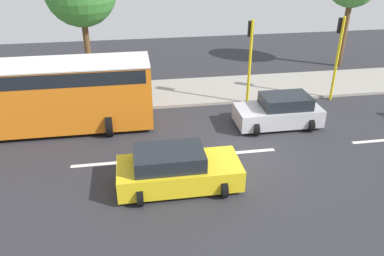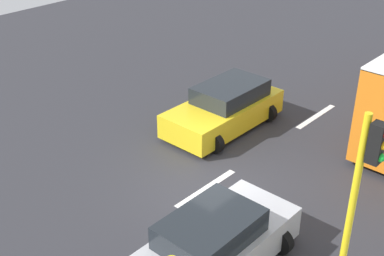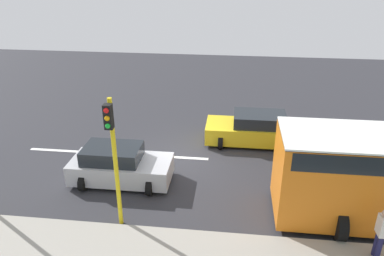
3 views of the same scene
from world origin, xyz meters
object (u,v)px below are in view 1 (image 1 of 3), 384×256
Objects in this scene: traffic_light_corner at (250,51)px; traffic_light_midblock at (338,47)px; car_silver at (279,112)px; pedestrian_near_signal at (94,90)px; car_yellow_cab at (177,170)px; city_bus at (27,93)px.

traffic_light_midblock is at bearing -90.00° from traffic_light_corner.
car_silver is 9.37m from pedestrian_near_signal.
car_yellow_cab is at bearing 125.93° from traffic_light_midblock.
pedestrian_near_signal is at bearing 84.77° from traffic_light_corner.
traffic_light_corner is (1.30, -10.64, 1.08)m from city_bus.
traffic_light_corner reaches higher than pedestrian_near_signal.
traffic_light_corner is 4.77m from traffic_light_midblock.
traffic_light_corner and traffic_light_midblock have the same top height.
traffic_light_midblock reaches higher than city_bus.
pedestrian_near_signal is 8.20m from traffic_light_corner.
traffic_light_midblock reaches higher than pedestrian_near_signal.
car_silver is at bearing -52.52° from car_yellow_cab.
city_bus is 15.50m from traffic_light_midblock.
pedestrian_near_signal is at bearing 24.00° from car_yellow_cab.
car_yellow_cab is 8.24m from city_bus.
car_silver is 0.36× the size of city_bus.
city_bus is at bearing 126.91° from pedestrian_near_signal.
city_bus is 2.44× the size of traffic_light_midblock.
city_bus is at bearing 47.71° from car_yellow_cab.
car_yellow_cab is 8.23m from pedestrian_near_signal.
car_silver is (4.13, -5.39, -0.00)m from car_yellow_cab.
traffic_light_midblock is at bearing -85.19° from city_bus.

